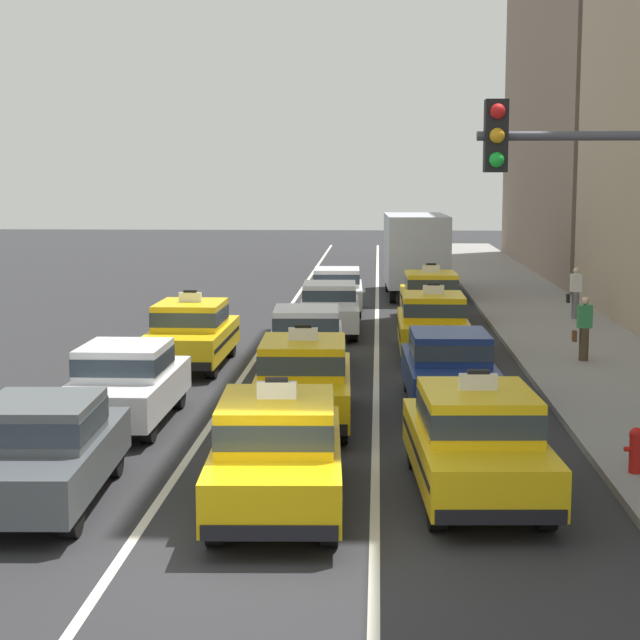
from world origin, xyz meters
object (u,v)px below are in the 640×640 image
object	(u,v)px
sedan_center_fourth	(330,307)
fire_hydrant	(636,448)
taxi_center_nearest	(277,450)
taxi_center_second	(303,379)
sedan_left_nearest	(43,448)
box_truck_right_fifth	(414,252)
sedan_center_third	(306,337)
sedan_center_fifth	(337,289)
pedestrian_near_crosswalk	(575,293)
taxi_left_third	(192,333)
pedestrian_mid_block	(584,329)
taxi_right_third	(433,323)
sedan_left_second	(126,381)
taxi_right_fourth	(430,296)
taxi_right_nearest	(476,440)

from	to	relation	value
sedan_center_fourth	fire_hydrant	xyz separation A→B (m)	(5.51, -15.19, -0.30)
taxi_center_nearest	taxi_center_second	distance (m)	5.31
sedan_left_nearest	box_truck_right_fifth	size ratio (longest dim) A/B	0.62
sedan_center_third	sedan_center_fifth	bearing A→B (deg)	88.37
taxi_center_nearest	pedestrian_near_crosswalk	distance (m)	21.34
taxi_left_third	taxi_center_second	world-z (taller)	same
taxi_center_second	pedestrian_mid_block	xyz separation A→B (m)	(6.62, 6.58, 0.08)
taxi_right_third	fire_hydrant	distance (m)	11.92
sedan_left_second	fire_hydrant	world-z (taller)	sedan_left_second
taxi_left_third	pedestrian_near_crosswalk	distance (m)	14.04
taxi_center_nearest	sedan_center_third	size ratio (longest dim) A/B	1.06
taxi_right_fourth	taxi_right_third	bearing A→B (deg)	-92.26
taxi_left_third	sedan_center_fifth	world-z (taller)	taxi_left_third
sedan_center_fourth	sedan_center_fifth	bearing A→B (deg)	89.72
taxi_right_third	fire_hydrant	world-z (taller)	taxi_right_third
taxi_right_fourth	pedestrian_mid_block	bearing A→B (deg)	-65.97
sedan_center_third	box_truck_right_fifth	distance (m)	16.81
taxi_center_nearest	taxi_right_third	world-z (taller)	same
taxi_right_nearest	sedan_center_third	bearing A→B (deg)	107.74
taxi_center_nearest	sedan_center_fifth	bearing A→B (deg)	90.02
sedan_center_fifth	pedestrian_near_crosswalk	world-z (taller)	pedestrian_near_crosswalk
taxi_right_fourth	sedan_left_nearest	bearing A→B (deg)	-108.55
sedan_left_nearest	sedan_center_third	distance (m)	11.23
box_truck_right_fifth	taxi_right_third	bearing A→B (deg)	-89.86
box_truck_right_fifth	pedestrian_mid_block	distance (m)	15.90
sedan_center_fourth	taxi_right_nearest	size ratio (longest dim) A/B	0.94
taxi_left_third	sedan_center_fourth	distance (m)	6.49
sedan_left_second	taxi_center_second	distance (m)	3.43
taxi_left_third	box_truck_right_fifth	bearing A→B (deg)	69.23
taxi_right_third	taxi_right_fourth	size ratio (longest dim) A/B	0.99
sedan_center_fourth	taxi_right_fourth	size ratio (longest dim) A/B	0.95
sedan_center_third	taxi_right_third	xyz separation A→B (m)	(3.22, 2.49, 0.03)
taxi_center_second	taxi_right_fourth	bearing A→B (deg)	77.63
sedan_left_nearest	taxi_center_second	size ratio (longest dim) A/B	0.95
taxi_right_fourth	pedestrian_near_crosswalk	bearing A→B (deg)	2.22
taxi_center_second	taxi_right_nearest	distance (m)	5.39
sedan_center_fourth	taxi_right_fourth	bearing A→B (deg)	41.20
sedan_center_third	pedestrian_mid_block	bearing A→B (deg)	8.62
pedestrian_mid_block	taxi_right_fourth	bearing A→B (deg)	114.03
sedan_left_nearest	fire_hydrant	size ratio (longest dim) A/B	6.00
sedan_center_fourth	taxi_left_third	bearing A→B (deg)	-119.60
sedan_center_fifth	taxi_right_nearest	distance (m)	21.30
sedan_center_fourth	box_truck_right_fifth	distance (m)	10.87
pedestrian_mid_block	taxi_right_nearest	bearing A→B (deg)	-108.47
sedan_center_third	fire_hydrant	xyz separation A→B (m)	(5.80, -9.15, -0.30)
box_truck_right_fifth	fire_hydrant	bearing A→B (deg)	-84.16
taxi_left_third	fire_hydrant	bearing A→B (deg)	-47.59
fire_hydrant	sedan_center_fifth	bearing A→B (deg)	105.22
sedan_left_nearest	sedan_center_third	size ratio (longest dim) A/B	1.00
taxi_center_second	taxi_left_third	bearing A→B (deg)	118.62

